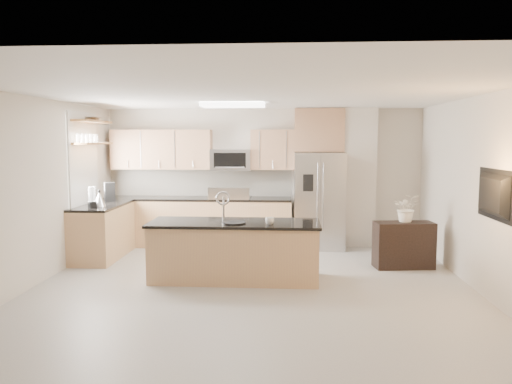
# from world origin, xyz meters

# --- Properties ---
(floor) EXTENTS (6.50, 6.50, 0.00)m
(floor) POSITION_xyz_m (0.00, 0.00, 0.00)
(floor) COLOR #ACA9A3
(floor) RESTS_ON ground
(ceiling) EXTENTS (6.00, 6.50, 0.02)m
(ceiling) POSITION_xyz_m (0.00, 0.00, 2.60)
(ceiling) COLOR white
(ceiling) RESTS_ON wall_back
(wall_back) EXTENTS (6.00, 0.02, 2.60)m
(wall_back) POSITION_xyz_m (0.00, 3.25, 1.30)
(wall_back) COLOR beige
(wall_back) RESTS_ON floor
(wall_front) EXTENTS (6.00, 0.02, 2.60)m
(wall_front) POSITION_xyz_m (0.00, -3.25, 1.30)
(wall_front) COLOR beige
(wall_front) RESTS_ON floor
(wall_left) EXTENTS (0.02, 6.50, 2.60)m
(wall_left) POSITION_xyz_m (-3.00, 0.00, 1.30)
(wall_left) COLOR beige
(wall_left) RESTS_ON floor
(wall_right) EXTENTS (0.02, 6.50, 2.60)m
(wall_right) POSITION_xyz_m (3.00, 0.00, 1.30)
(wall_right) COLOR beige
(wall_right) RESTS_ON floor
(back_counter) EXTENTS (3.55, 0.66, 1.44)m
(back_counter) POSITION_xyz_m (-1.23, 2.93, 0.47)
(back_counter) COLOR tan
(back_counter) RESTS_ON floor
(left_counter) EXTENTS (0.66, 1.50, 0.92)m
(left_counter) POSITION_xyz_m (-2.67, 1.85, 0.46)
(left_counter) COLOR tan
(left_counter) RESTS_ON floor
(range) EXTENTS (0.76, 0.64, 1.14)m
(range) POSITION_xyz_m (-0.60, 2.92, 0.47)
(range) COLOR black
(range) RESTS_ON floor
(upper_cabinets) EXTENTS (3.50, 0.33, 0.75)m
(upper_cabinets) POSITION_xyz_m (-1.30, 3.09, 1.83)
(upper_cabinets) COLOR tan
(upper_cabinets) RESTS_ON wall_back
(microwave) EXTENTS (0.76, 0.40, 0.40)m
(microwave) POSITION_xyz_m (-0.60, 3.04, 1.63)
(microwave) COLOR #ACACAF
(microwave) RESTS_ON upper_cabinets
(refrigerator) EXTENTS (0.92, 0.78, 1.78)m
(refrigerator) POSITION_xyz_m (1.06, 2.87, 0.89)
(refrigerator) COLOR #ACACAF
(refrigerator) RESTS_ON floor
(partition_column) EXTENTS (0.60, 0.30, 2.60)m
(partition_column) POSITION_xyz_m (1.82, 3.10, 1.30)
(partition_column) COLOR beige
(partition_column) RESTS_ON floor
(window) EXTENTS (0.04, 1.15, 1.65)m
(window) POSITION_xyz_m (-2.98, 1.85, 1.65)
(window) COLOR white
(window) RESTS_ON wall_left
(shelf_lower) EXTENTS (0.30, 1.20, 0.04)m
(shelf_lower) POSITION_xyz_m (-2.85, 1.95, 1.95)
(shelf_lower) COLOR #9D6B3E
(shelf_lower) RESTS_ON wall_left
(shelf_upper) EXTENTS (0.30, 1.20, 0.04)m
(shelf_upper) POSITION_xyz_m (-2.85, 1.95, 2.32)
(shelf_upper) COLOR #9D6B3E
(shelf_upper) RESTS_ON wall_left
(ceiling_fixture) EXTENTS (1.00, 0.50, 0.06)m
(ceiling_fixture) POSITION_xyz_m (-0.40, 1.60, 2.56)
(ceiling_fixture) COLOR white
(ceiling_fixture) RESTS_ON ceiling
(island) EXTENTS (2.44, 0.90, 1.27)m
(island) POSITION_xyz_m (-0.28, 0.64, 0.43)
(island) COLOR tan
(island) RESTS_ON floor
(credenza) EXTENTS (0.95, 0.49, 0.73)m
(credenza) POSITION_xyz_m (2.31, 1.48, 0.36)
(credenza) COLOR black
(credenza) RESTS_ON floor
(cup) EXTENTS (0.15, 0.15, 0.10)m
(cup) POSITION_xyz_m (0.23, 0.45, 0.89)
(cup) COLOR white
(cup) RESTS_ON island
(platter) EXTENTS (0.37, 0.37, 0.02)m
(platter) POSITION_xyz_m (-0.28, 0.51, 0.85)
(platter) COLOR black
(platter) RESTS_ON island
(blender) EXTENTS (0.15, 0.15, 0.34)m
(blender) POSITION_xyz_m (-2.67, 1.43, 1.07)
(blender) COLOR black
(blender) RESTS_ON left_counter
(kettle) EXTENTS (0.21, 0.21, 0.27)m
(kettle) POSITION_xyz_m (-2.62, 1.61, 1.04)
(kettle) COLOR #ACACAF
(kettle) RESTS_ON left_counter
(coffee_maker) EXTENTS (0.25, 0.27, 0.33)m
(coffee_maker) POSITION_xyz_m (-2.69, 2.29, 1.08)
(coffee_maker) COLOR black
(coffee_maker) RESTS_ON left_counter
(bowl) EXTENTS (0.33, 0.33, 0.08)m
(bowl) POSITION_xyz_m (-2.85, 2.03, 2.38)
(bowl) COLOR #ACACAF
(bowl) RESTS_ON shelf_upper
(flower_vase) EXTENTS (0.67, 0.60, 0.67)m
(flower_vase) POSITION_xyz_m (2.34, 1.51, 1.06)
(flower_vase) COLOR white
(flower_vase) RESTS_ON credenza
(television) EXTENTS (0.14, 1.08, 0.62)m
(television) POSITION_xyz_m (2.91, -0.20, 1.35)
(television) COLOR black
(television) RESTS_ON wall_right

